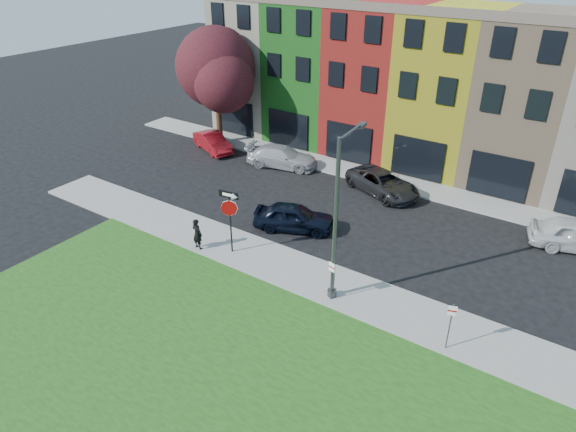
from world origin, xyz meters
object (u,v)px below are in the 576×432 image
Objects in this scene: stop_sign at (229,209)px; man at (197,234)px; street_lamp at (338,220)px; sedan_near at (294,217)px.

stop_sign reaches higher than man.
stop_sign is 0.46× the size of street_lamp.
street_lamp reaches higher than man.
street_lamp is (4.70, -3.87, 3.06)m from sedan_near.
stop_sign is 6.05m from street_lamp.
man is at bearing -179.85° from street_lamp.
man is (-1.61, -0.69, -1.54)m from stop_sign.
man is 0.35× the size of sedan_near.
stop_sign reaches higher than sedan_near.
street_lamp is at bearing -170.32° from man.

